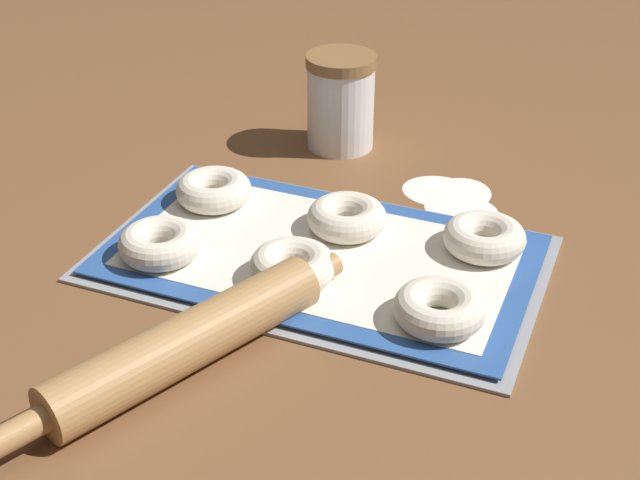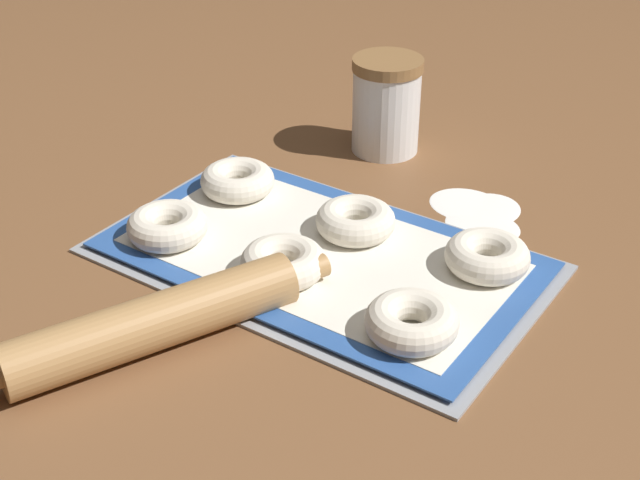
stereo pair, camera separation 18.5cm
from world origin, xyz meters
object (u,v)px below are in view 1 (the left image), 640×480
Objects in this scene: bagel_back_left at (214,190)px; flour_canister at (341,101)px; baking_tray at (320,258)px; bagel_front_left at (160,243)px; rolling_pin at (187,342)px; bagel_front_right at (440,308)px; bagel_back_center at (347,217)px; bagel_back_right at (484,237)px; bagel_front_center at (294,266)px.

flour_canister is at bearing 71.05° from bagel_back_left.
baking_tray is 5.33× the size of bagel_front_left.
bagel_front_right is at bearing 34.81° from rolling_pin.
rolling_pin is (-0.06, -0.29, 0.00)m from bagel_back_center.
bagel_back_center is 0.17m from bagel_back_right.
bagel_back_right is (0.18, 0.14, 0.00)m from bagel_front_center.
bagel_back_center and bagel_back_right have the same top height.
bagel_back_left is at bearing -177.25° from bagel_back_right.
bagel_front_right and bagel_back_left have the same top height.
bagel_back_right is at bearing 86.13° from bagel_front_right.
bagel_back_left is 0.25m from flour_canister.
rolling_pin reaches higher than bagel_back_left.
bagel_back_left is (-0.17, 0.06, 0.02)m from baking_tray.
bagel_front_right is at bearing -22.35° from bagel_back_left.
baking_tray is 5.33× the size of bagel_back_right.
baking_tray is 0.07m from bagel_front_center.
bagel_back_left is at bearing 91.40° from bagel_front_left.
flour_canister is at bearing 140.17° from bagel_back_right.
flour_canister is at bearing 103.10° from bagel_front_center.
bagel_back_center is at bearing -174.08° from bagel_back_right.
bagel_front_left is at bearing -155.88° from bagel_back_right.
bagel_front_left is 0.38m from flour_canister.
bagel_back_center is at bearing -67.16° from flour_canister.
bagel_back_center is (0.01, 0.06, 0.02)m from baking_tray.
baking_tray is 0.23m from rolling_pin.
bagel_front_left is at bearing -175.06° from bagel_front_center.
bagel_front_right is 0.21m from bagel_back_center.
bagel_front_left is 1.00× the size of bagel_front_center.
baking_tray is 0.07m from bagel_back_center.
bagel_front_center is (-0.01, -0.06, 0.02)m from baking_tray.
rolling_pin is (-0.22, -0.30, 0.00)m from bagel_back_right.
bagel_front_center is at bearing 4.94° from bagel_front_left.
baking_tray is at bearing 24.35° from bagel_front_left.
flour_canister reaches higher than bagel_back_right.
flour_canister is (-0.26, 0.22, 0.04)m from bagel_back_right.
bagel_back_right is at bearing 24.12° from bagel_front_left.
bagel_front_left is at bearing 179.81° from bagel_front_right.
bagel_back_right is (0.16, 0.02, 0.00)m from bagel_back_center.
bagel_front_left is 1.00× the size of bagel_back_center.
bagel_back_right is (0.01, 0.15, 0.00)m from bagel_front_right.
bagel_front_right and bagel_back_center have the same top height.
bagel_front_left is 0.19m from rolling_pin.
bagel_front_left reaches higher than baking_tray.
bagel_front_center is at bearing 75.34° from rolling_pin.
bagel_front_center is 0.12m from bagel_back_center.
bagel_back_left is (-0.34, 0.14, 0.00)m from bagel_front_right.
bagel_back_center is 0.29m from rolling_pin.
bagel_front_left is 0.14m from bagel_back_left.
bagel_back_left is at bearing 143.38° from bagel_front_center.
flour_canister is (0.08, 0.37, 0.04)m from bagel_front_left.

